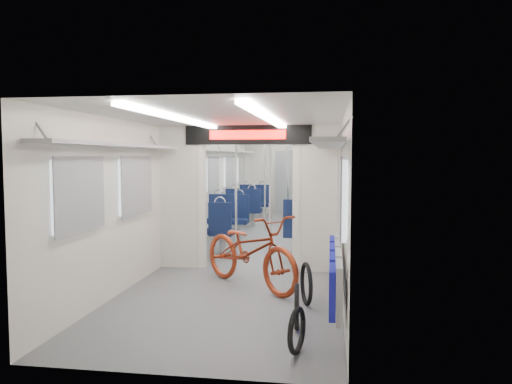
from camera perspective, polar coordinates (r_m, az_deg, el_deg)
carriage at (r=9.68m, az=0.85°, el=2.24°), size 12.00×12.02×2.31m
bicycle at (r=6.93m, az=-0.67°, el=-6.68°), size 1.91×1.84×1.03m
flip_bench at (r=5.50m, az=9.04°, el=-8.91°), size 0.12×2.12×0.53m
bike_hoop_a at (r=4.76m, az=4.69°, el=-15.77°), size 0.16×0.44×0.44m
bike_hoop_b at (r=5.37m, az=4.68°, el=-13.17°), size 0.08×0.49×0.49m
bike_hoop_c at (r=6.20m, az=5.77°, el=-10.62°), size 0.19×0.53×0.53m
seat_bay_near_left at (r=10.16m, az=-4.22°, el=-3.14°), size 0.90×2.02×1.08m
seat_bay_near_right at (r=10.06m, az=6.43°, el=-3.04°), size 0.95×2.28×1.16m
seat_bay_far_left at (r=13.84m, az=-0.77°, el=-1.20°), size 0.90×2.05×1.09m
seat_bay_far_right at (r=13.66m, az=6.99°, el=-1.33°), size 0.89×2.00×1.08m
stanchion_near_left at (r=8.67m, az=-2.31°, el=-0.30°), size 0.04×0.04×2.30m
stanchion_near_right at (r=8.33m, az=1.64°, el=-0.47°), size 0.04×0.04×2.30m
stanchion_far_left at (r=11.93m, az=1.04°, el=0.90°), size 0.04×0.04×2.30m
stanchion_far_right at (r=11.45m, az=3.65°, el=0.76°), size 0.04×0.04×2.30m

